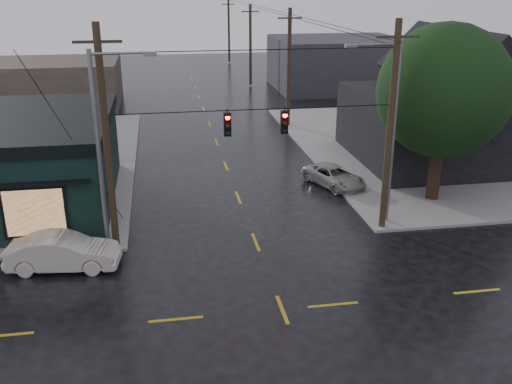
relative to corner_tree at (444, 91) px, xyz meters
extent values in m
plane|color=black|center=(-10.75, -9.75, -6.19)|extent=(160.00, 160.00, 0.00)
cube|color=gray|center=(9.25, 10.25, -6.12)|extent=(28.00, 28.00, 0.15)
cube|color=black|center=(4.25, 7.25, -3.79)|extent=(12.00, 11.00, 4.50)
cylinder|color=black|center=(0.00, 0.00, -3.81)|extent=(0.70, 0.70, 4.46)
sphere|color=black|center=(0.00, 0.00, 0.02)|extent=(7.14, 7.14, 7.14)
cylinder|color=black|center=(-10.75, -3.25, 0.11)|extent=(13.00, 0.04, 0.04)
cube|color=#3A2E2A|center=(-24.75, 30.25, -3.99)|extent=(12.00, 10.00, 4.40)
cube|color=#2B2A30|center=(5.25, 35.25, -3.39)|extent=(14.00, 12.00, 5.60)
imported|color=beige|center=(-19.34, -4.95, -5.41)|extent=(4.88, 2.16, 1.56)
imported|color=#9B968F|center=(-4.75, 3.25, -5.59)|extent=(3.52, 4.80, 1.21)
camera|label=1|loc=(-14.86, -27.99, 5.56)|focal=40.00mm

